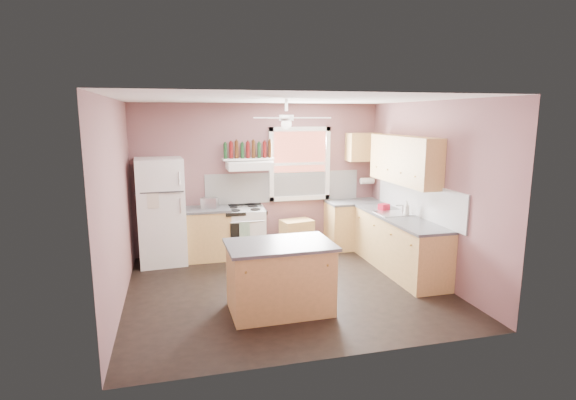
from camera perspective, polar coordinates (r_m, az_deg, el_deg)
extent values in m
plane|color=black|center=(6.69, -0.19, -11.09)|extent=(4.50, 4.50, 0.00)
plane|color=white|center=(6.22, -0.21, 12.70)|extent=(4.50, 4.50, 0.00)
cube|color=brown|center=(8.27, -3.65, 2.79)|extent=(4.50, 0.05, 2.70)
cube|color=brown|center=(7.21, 17.61, 1.15)|extent=(0.05, 4.00, 2.70)
cube|color=brown|center=(6.18, -21.13, -0.60)|extent=(0.05, 4.00, 2.70)
cube|color=white|center=(8.35, -0.55, 1.67)|extent=(2.90, 0.03, 0.55)
cube|color=white|center=(7.47, 16.07, 0.19)|extent=(0.03, 2.60, 0.55)
cube|color=brown|center=(8.37, 1.45, 4.62)|extent=(1.00, 0.02, 1.20)
cube|color=white|center=(8.34, 1.51, 4.61)|extent=(1.16, 0.07, 1.36)
cube|color=white|center=(7.85, -15.82, -1.39)|extent=(0.81, 0.79, 1.79)
cube|color=tan|center=(8.00, -10.62, -4.36)|extent=(0.90, 0.60, 0.86)
cube|color=#444447|center=(7.90, -10.73, -1.21)|extent=(0.92, 0.62, 0.04)
cube|color=silver|center=(7.90, -9.92, -0.36)|extent=(0.32, 0.25, 0.18)
cube|color=white|center=(8.08, -5.55, -4.09)|extent=(0.78, 0.70, 0.86)
cube|color=white|center=(7.93, -4.93, 4.40)|extent=(0.78, 0.50, 0.14)
cube|color=white|center=(8.04, -5.09, 5.20)|extent=(0.90, 0.26, 0.03)
cube|color=tan|center=(8.30, 1.11, -4.72)|extent=(0.62, 0.47, 0.56)
cube|color=tan|center=(8.64, 8.34, -3.18)|extent=(1.00, 0.60, 0.86)
cube|color=tan|center=(7.50, 13.89, -5.52)|extent=(0.60, 2.20, 0.86)
cube|color=#444447|center=(8.54, 8.42, -0.25)|extent=(1.02, 0.62, 0.04)
cube|color=#444447|center=(7.38, 13.98, -2.17)|extent=(0.62, 2.22, 0.04)
cube|color=silver|center=(7.55, 13.27, -1.73)|extent=(0.55, 0.45, 0.03)
cylinder|color=silver|center=(7.61, 14.36, -1.11)|extent=(0.03, 0.03, 0.14)
cube|color=tan|center=(7.49, 14.51, 4.96)|extent=(0.33, 1.80, 0.76)
cube|color=tan|center=(8.61, 9.51, 6.65)|extent=(0.60, 0.33, 0.52)
cylinder|color=white|center=(8.75, 10.02, 2.42)|extent=(0.26, 0.12, 0.12)
cube|color=tan|center=(5.82, -1.03, -9.96)|extent=(1.28, 0.82, 0.86)
cube|color=#444447|center=(5.68, -1.05, -5.70)|extent=(1.35, 0.90, 0.04)
cylinder|color=white|center=(6.21, -0.21, 10.39)|extent=(0.20, 0.20, 0.08)
imported|color=silver|center=(7.42, 14.84, -1.03)|extent=(0.13, 0.13, 0.24)
cube|color=#B50F26|center=(7.83, 12.08, -0.85)|extent=(0.21, 0.18, 0.10)
cylinder|color=#143819|center=(7.97, -7.96, 6.17)|extent=(0.06, 0.06, 0.27)
cylinder|color=#590F0F|center=(7.98, -7.25, 6.27)|extent=(0.06, 0.06, 0.29)
cylinder|color=#3F230F|center=(7.99, -6.53, 6.36)|extent=(0.06, 0.06, 0.31)
cylinder|color=#143819|center=(8.01, -5.82, 6.24)|extent=(0.06, 0.06, 0.27)
cylinder|color=#590F0F|center=(8.02, -5.11, 6.33)|extent=(0.06, 0.06, 0.29)
cylinder|color=#3F230F|center=(8.04, -4.40, 6.42)|extent=(0.06, 0.06, 0.31)
cylinder|color=#143819|center=(8.06, -3.69, 6.30)|extent=(0.06, 0.06, 0.27)
cylinder|color=#590F0F|center=(8.08, -2.99, 6.39)|extent=(0.06, 0.06, 0.29)
cylinder|color=#3F230F|center=(8.10, -2.30, 6.48)|extent=(0.06, 0.06, 0.31)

